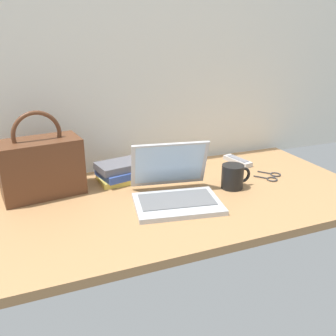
% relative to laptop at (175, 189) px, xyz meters
% --- Properties ---
extents(desk, '(1.60, 0.76, 0.03)m').
position_rel_laptop_xyz_m(desk, '(-0.02, 0.04, -0.06)').
color(desk, '#A87A4C').
rests_on(desk, ground).
extents(laptop, '(0.35, 0.34, 0.21)m').
position_rel_laptop_xyz_m(laptop, '(0.00, 0.00, 0.00)').
color(laptop, '#B2B5BA').
rests_on(laptop, desk).
extents(coffee_mug, '(0.13, 0.09, 0.10)m').
position_rel_laptop_xyz_m(coffee_mug, '(0.27, 0.02, 0.01)').
color(coffee_mug, black).
rests_on(coffee_mug, desk).
extents(remote_control_near, '(0.07, 0.17, 0.02)m').
position_rel_laptop_xyz_m(remote_control_near, '(0.45, 0.27, -0.03)').
color(remote_control_near, '#B7B7B7').
rests_on(remote_control_near, desk).
extents(remote_control_far, '(0.06, 0.16, 0.02)m').
position_rel_laptop_xyz_m(remote_control_far, '(0.15, 0.29, -0.03)').
color(remote_control_far, black).
rests_on(remote_control_far, desk).
extents(eyeglasses, '(0.14, 0.14, 0.01)m').
position_rel_laptop_xyz_m(eyeglasses, '(0.49, 0.05, -0.04)').
color(eyeglasses, '#333338').
rests_on(eyeglasses, desk).
extents(handbag, '(0.32, 0.20, 0.33)m').
position_rel_laptop_xyz_m(handbag, '(-0.45, 0.25, 0.07)').
color(handbag, '#59331E').
rests_on(handbag, desk).
extents(book_stack, '(0.20, 0.18, 0.08)m').
position_rel_laptop_xyz_m(book_stack, '(-0.14, 0.27, -0.00)').
color(book_stack, '#D8BF4C').
rests_on(book_stack, desk).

